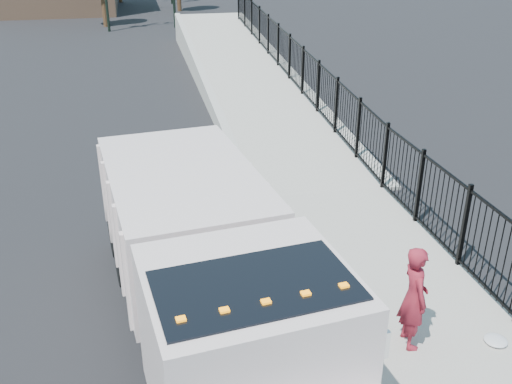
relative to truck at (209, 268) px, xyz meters
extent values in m
plane|color=black|center=(1.88, 1.36, -1.58)|extent=(120.00, 120.00, 0.00)
cube|color=#9E998E|center=(3.81, -0.64, -1.52)|extent=(3.55, 12.00, 0.12)
cube|color=#ADAAA3|center=(1.88, -0.64, -1.50)|extent=(0.30, 12.00, 0.16)
cube|color=#9E998E|center=(4.01, 17.36, -1.58)|extent=(3.95, 24.06, 3.19)
cube|color=black|center=(5.43, 13.36, -0.68)|extent=(0.10, 28.00, 1.80)
cube|color=black|center=(-0.05, 0.41, -0.98)|extent=(1.98, 7.42, 0.24)
cube|color=silver|center=(0.26, -2.05, 0.09)|extent=(2.81, 2.67, 2.16)
cube|color=black|center=(0.29, -2.32, 0.74)|extent=(2.53, 1.69, 0.92)
cube|color=silver|center=(-0.23, 1.80, 0.09)|extent=(3.13, 4.82, 1.83)
cube|color=silver|center=(1.73, -2.96, 0.58)|extent=(0.07, 0.07, 0.38)
cube|color=orange|center=(-0.63, -2.82, 1.19)|extent=(0.12, 0.10, 0.06)
cube|color=orange|center=(-0.14, -2.76, 1.19)|extent=(0.12, 0.10, 0.06)
cube|color=orange|center=(0.34, -2.70, 1.19)|extent=(0.12, 0.10, 0.06)
cube|color=orange|center=(0.82, -2.64, 1.19)|extent=(0.12, 0.10, 0.06)
cube|color=orange|center=(1.30, -2.58, 1.19)|extent=(0.12, 0.10, 0.06)
cylinder|color=black|center=(-1.43, 2.30, -1.04)|extent=(0.48, 1.11, 1.08)
cylinder|color=black|center=(0.82, 2.58, -1.04)|extent=(0.48, 1.11, 1.08)
cylinder|color=black|center=(-1.58, 3.48, -1.04)|extent=(0.48, 1.11, 1.08)
cylinder|color=black|center=(0.67, 3.76, -1.04)|extent=(0.48, 1.11, 1.08)
imported|color=maroon|center=(3.30, -0.75, -0.52)|extent=(0.50, 0.72, 1.87)
ellipsoid|color=silver|center=(4.77, -1.07, -1.41)|extent=(0.40, 0.40, 0.10)
cylinder|color=#382314|center=(-2.78, 35.83, 0.02)|extent=(0.36, 0.36, 3.20)
camera|label=1|loc=(-0.85, -7.83, 5.04)|focal=40.00mm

